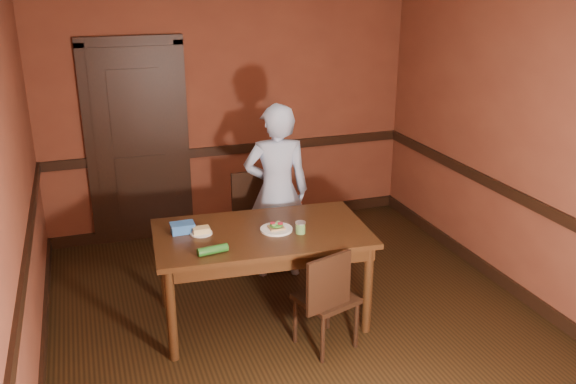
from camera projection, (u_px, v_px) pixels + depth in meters
floor at (302, 326)px, 5.00m from camera, size 4.00×4.50×0.01m
wall_back at (230, 109)px, 6.54m from camera, size 4.00×0.02×2.70m
wall_front at (491, 325)px, 2.54m from camera, size 4.00×0.02×2.70m
wall_left at (13, 200)px, 3.93m from camera, size 0.02×4.50×2.70m
wall_right at (525, 146)px, 5.15m from camera, size 0.02×4.50×2.70m
dado_back at (232, 150)px, 6.68m from camera, size 4.00×0.03×0.10m
dado_left at (26, 263)px, 4.08m from camera, size 0.03×4.50×0.10m
dado_right at (516, 196)px, 5.30m from camera, size 0.03×4.50×0.10m
baseboard_back at (234, 220)px, 6.97m from camera, size 4.00×0.03×0.12m
baseboard_left at (43, 368)px, 4.37m from camera, size 0.03×4.50×0.12m
baseboard_right at (505, 282)px, 5.59m from camera, size 0.03×4.50×0.12m
door at (138, 141)px, 6.29m from camera, size 1.05×0.07×2.20m
dining_table at (262, 276)px, 4.98m from camera, size 1.76×1.08×0.79m
chair_far at (258, 222)px, 5.89m from camera, size 0.44×0.44×0.91m
chair_near at (326, 296)px, 4.61m from camera, size 0.49×0.49×0.84m
person at (277, 192)px, 5.61m from camera, size 0.67×0.50×1.66m
sandwich_plate at (276, 228)px, 4.85m from camera, size 0.26×0.26×0.06m
sauce_jar at (300, 227)px, 4.79m from camera, size 0.08×0.08×0.10m
cheese_saucer at (201, 231)px, 4.79m from camera, size 0.17×0.17×0.05m
food_tub at (182, 228)px, 4.81m from camera, size 0.19×0.13×0.08m
wrapped_veg at (213, 250)px, 4.44m from camera, size 0.23×0.09×0.06m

